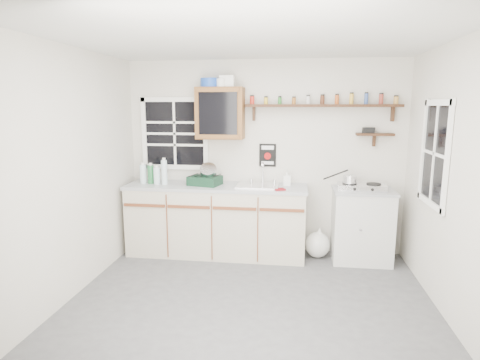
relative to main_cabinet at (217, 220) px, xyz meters
name	(u,v)px	position (x,y,z in m)	size (l,w,h in m)	color
room	(250,179)	(0.58, -1.30, 0.79)	(3.64, 3.24, 2.54)	#49494B
main_cabinet	(217,220)	(0.00, 0.00, 0.00)	(2.31, 0.63, 0.92)	#BBB09B
right_cabinet	(362,225)	(1.83, 0.03, -0.01)	(0.73, 0.57, 0.91)	silver
sink	(258,185)	(0.54, 0.01, 0.47)	(0.52, 0.44, 0.29)	silver
upper_cabinet	(220,113)	(0.03, 0.14, 1.36)	(0.60, 0.32, 0.65)	brown
upper_cabinet_clutter	(217,82)	(0.00, 0.14, 1.75)	(0.43, 0.24, 0.14)	#1A45AD
spice_shelf	(323,105)	(1.32, 0.21, 1.47)	(1.91, 0.18, 0.35)	black
secondary_shelf	(373,134)	(1.94, 0.22, 1.12)	(0.45, 0.16, 0.24)	black
warning_sign	(268,155)	(0.63, 0.29, 0.82)	(0.22, 0.02, 0.30)	black
window_back	(175,134)	(-0.62, 0.29, 1.09)	(0.93, 0.03, 0.98)	black
window_right	(435,154)	(2.37, -0.75, 0.99)	(0.03, 0.78, 1.08)	black
water_bottles	(154,174)	(-0.82, -0.03, 0.59)	(0.38, 0.13, 0.35)	silver
dish_rack	(206,178)	(-0.13, -0.01, 0.55)	(0.44, 0.37, 0.29)	#10301E
soap_bottle	(287,178)	(0.90, 0.09, 0.56)	(0.09, 0.09, 0.20)	silver
rag	(279,189)	(0.82, -0.20, 0.47)	(0.13, 0.11, 0.02)	maroon
hotplate	(361,187)	(1.80, 0.01, 0.49)	(0.59, 0.34, 0.08)	silver
saucepan	(349,179)	(1.65, 0.01, 0.57)	(0.39, 0.26, 0.18)	silver
trash_bag	(317,244)	(1.30, 0.03, -0.28)	(0.36, 0.33, 0.42)	silver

